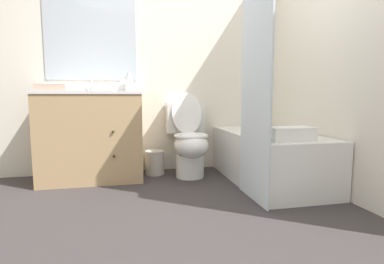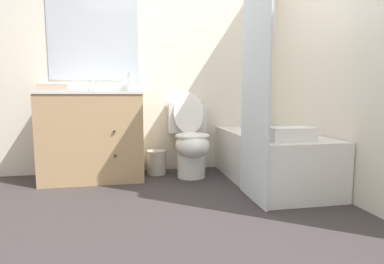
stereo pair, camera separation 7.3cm
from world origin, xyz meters
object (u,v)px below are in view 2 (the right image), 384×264
at_px(bath_towel_folded, 291,134).
at_px(wastebasket, 157,162).
at_px(sink_faucet, 95,88).
at_px(toilet, 191,140).
at_px(vanity_cabinet, 94,135).
at_px(soap_dispenser, 131,83).
at_px(bathtub, 270,157).
at_px(hand_towel_folded, 54,88).
at_px(tissue_box, 126,87).

bearing_deg(bath_towel_folded, wastebasket, 133.89).
distance_m(sink_faucet, toilet, 1.14).
distance_m(vanity_cabinet, soap_dispenser, 0.63).
distance_m(sink_faucet, bathtub, 1.92).
bearing_deg(hand_towel_folded, toilet, 2.51).
bearing_deg(bath_towel_folded, soap_dispenser, 143.71).
bearing_deg(soap_dispenser, tissue_box, 111.12).
bearing_deg(hand_towel_folded, bathtub, -8.80).
height_order(wastebasket, hand_towel_folded, hand_towel_folded).
xyz_separation_m(sink_faucet, tissue_box, (0.32, -0.10, 0.01)).
xyz_separation_m(sink_faucet, bathtub, (1.69, -0.62, -0.67)).
height_order(sink_faucet, wastebasket, sink_faucet).
xyz_separation_m(tissue_box, soap_dispenser, (0.05, -0.13, 0.03)).
xyz_separation_m(toilet, hand_towel_folded, (-1.29, -0.06, 0.54)).
relative_size(wastebasket, bath_towel_folded, 0.71).
height_order(bathtub, bath_towel_folded, bath_towel_folded).
bearing_deg(bath_towel_folded, sink_faucet, 144.82).
relative_size(bathtub, soap_dispenser, 7.84).
bearing_deg(toilet, bath_towel_folded, -54.06).
xyz_separation_m(bathtub, bath_towel_folded, (-0.08, -0.52, 0.29)).
height_order(tissue_box, bath_towel_folded, tissue_box).
distance_m(sink_faucet, tissue_box, 0.34).
height_order(vanity_cabinet, bathtub, vanity_cabinet).
bearing_deg(tissue_box, vanity_cabinet, -165.58).
distance_m(wastebasket, hand_towel_folded, 1.24).
relative_size(sink_faucet, hand_towel_folded, 0.53).
xyz_separation_m(sink_faucet, toilet, (0.97, -0.25, -0.54)).
relative_size(sink_faucet, toilet, 0.16).
bearing_deg(bathtub, toilet, 152.91).
height_order(soap_dispenser, hand_towel_folded, soap_dispenser).
bearing_deg(vanity_cabinet, bath_towel_folded, -30.61).
distance_m(soap_dispenser, hand_towel_folded, 0.70).
relative_size(sink_faucet, soap_dispenser, 0.79).
bearing_deg(toilet, hand_towel_folded, -177.49).
bearing_deg(bath_towel_folded, hand_towel_folded, 156.80).
bearing_deg(toilet, soap_dispenser, 177.56).
bearing_deg(tissue_box, sink_faucet, 162.96).
height_order(hand_towel_folded, bath_towel_folded, hand_towel_folded).
bearing_deg(wastebasket, toilet, -22.26).
xyz_separation_m(tissue_box, hand_towel_folded, (-0.64, -0.21, -0.02)).
height_order(wastebasket, tissue_box, tissue_box).
distance_m(wastebasket, bath_towel_folded, 1.48).
bearing_deg(toilet, wastebasket, 157.74).
xyz_separation_m(vanity_cabinet, bath_towel_folded, (1.61, -0.95, 0.09)).
distance_m(vanity_cabinet, wastebasket, 0.71).
height_order(tissue_box, hand_towel_folded, tissue_box).
relative_size(soap_dispenser, bath_towel_folded, 0.50).
distance_m(toilet, wastebasket, 0.45).
bearing_deg(wastebasket, soap_dispenser, -155.24).
relative_size(tissue_box, bath_towel_folded, 0.38).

